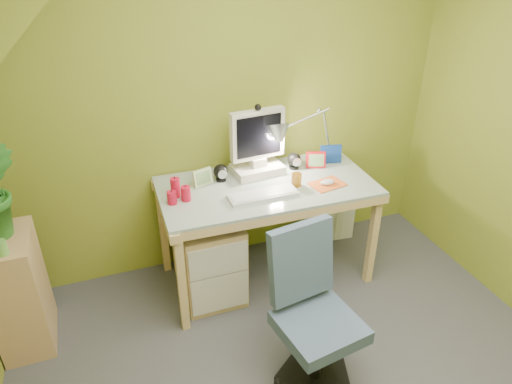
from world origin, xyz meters
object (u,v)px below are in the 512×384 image
object	(u,v)px
task_chair	(319,327)
side_ledge	(19,292)
desk	(266,232)
monitor	(257,141)
desk_lamp	(318,123)
radiator	(330,217)

from	to	relation	value
task_chair	side_ledge	bearing A→B (deg)	141.04
desk	side_ledge	size ratio (longest dim) A/B	1.88
monitor	task_chair	bearing A→B (deg)	-98.56
desk	task_chair	world-z (taller)	task_chair
desk	desk_lamp	bearing A→B (deg)	23.37
desk_lamp	side_ledge	distance (m)	2.18
monitor	desk_lamp	world-z (taller)	desk_lamp
desk	radiator	xyz separation A→B (m)	(0.67, 0.29, -0.20)
monitor	radiator	bearing A→B (deg)	4.32
desk_lamp	radiator	xyz separation A→B (m)	(0.22, 0.11, -0.89)
desk_lamp	task_chair	distance (m)	1.43
desk	side_ledge	world-z (taller)	desk
desk	desk_lamp	xyz separation A→B (m)	(0.45, 0.18, 0.69)
task_chair	radiator	xyz separation A→B (m)	(0.75, 1.26, -0.23)
side_ledge	task_chair	distance (m)	1.77
side_ledge	radiator	xyz separation A→B (m)	(2.28, 0.37, -0.19)
task_chair	radiator	bearing A→B (deg)	50.82
desk	radiator	distance (m)	0.76
task_chair	radiator	distance (m)	1.49
task_chair	desk	bearing A→B (deg)	77.07
monitor	task_chair	distance (m)	1.30
radiator	monitor	bearing A→B (deg)	-166.08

